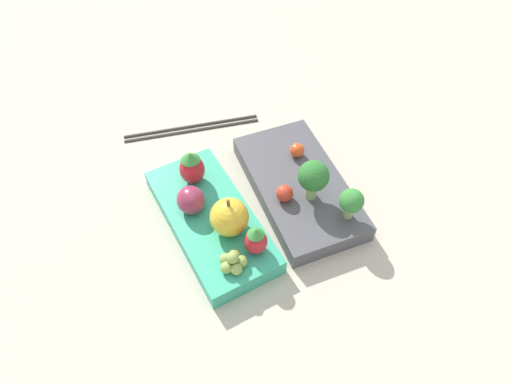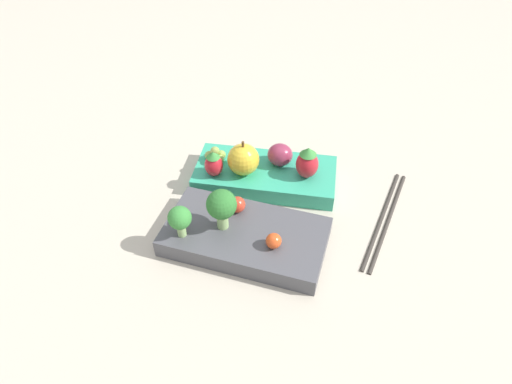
{
  "view_description": "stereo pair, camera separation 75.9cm",
  "coord_description": "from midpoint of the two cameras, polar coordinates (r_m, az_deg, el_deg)",
  "views": [
    {
      "loc": [
        0.34,
        -0.16,
        0.5
      ],
      "look_at": [
        0.01,
        0.0,
        0.04
      ],
      "focal_mm": 32.0,
      "sensor_mm": 36.0,
      "label": 1
    },
    {
      "loc": [
        -0.09,
        0.46,
        0.47
      ],
      "look_at": [
        0.01,
        0.0,
        0.04
      ],
      "focal_mm": 32.0,
      "sensor_mm": 36.0,
      "label": 2
    }
  ],
  "objects": [
    {
      "name": "cherry_tomato_1",
      "position": [
        0.48,
        -16.84,
        -23.8
      ],
      "size": [
        0.02,
        0.02,
        0.02
      ],
      "color": "#DB4C1E",
      "rests_on": "bento_box_savoury"
    },
    {
      "name": "plum",
      "position": [
        0.52,
        -36.81,
        -30.47
      ],
      "size": [
        0.04,
        0.04,
        0.03
      ],
      "color": "#892D47",
      "rests_on": "bento_box_fruit"
    },
    {
      "name": "apple",
      "position": [
        0.49,
        -33.17,
        -35.45
      ],
      "size": [
        0.05,
        0.05,
        0.06
      ],
      "color": "gold",
      "rests_on": "bento_box_fruit"
    },
    {
      "name": "broccoli_floret_0",
      "position": [
        0.44,
        -17.78,
        -32.27
      ],
      "size": [
        0.04,
        0.04,
        0.06
      ],
      "color": "#93B770",
      "rests_on": "bento_box_savoury"
    },
    {
      "name": "broccoli_floret_1",
      "position": [
        0.43,
        -11.4,
        -37.35
      ],
      "size": [
        0.03,
        0.03,
        0.05
      ],
      "color": "#93B770",
      "rests_on": "bento_box_savoury"
    },
    {
      "name": "bento_box_savoury",
      "position": [
        0.49,
        -17.12,
        -29.68
      ],
      "size": [
        0.22,
        0.13,
        0.03
      ],
      "color": "#4C4C51",
      "rests_on": "ground_plane"
    },
    {
      "name": "chopsticks_pair",
      "position": [
        0.59,
        -29.81,
        -14.72
      ],
      "size": [
        0.06,
        0.21,
        0.01
      ],
      "color": "#332D28",
      "rests_on": "ground_plane"
    },
    {
      "name": "grape_cluster",
      "position": [
        0.5,
        -34.24,
        -41.51
      ],
      "size": [
        0.03,
        0.03,
        0.02
      ],
      "color": "#8EA84C",
      "rests_on": "bento_box_fruit"
    },
    {
      "name": "bento_box_fruit",
      "position": [
        0.53,
        -33.01,
        -32.9
      ],
      "size": [
        0.22,
        0.11,
        0.03
      ],
      "color": "#33A87F",
      "rests_on": "ground_plane"
    },
    {
      "name": "ground_plane",
      "position": [
        0.52,
        -25.35,
        -30.69
      ],
      "size": [
        4.0,
        4.0,
        0.0
      ],
      "primitive_type": "plane",
      "color": "#BCB29E"
    },
    {
      "name": "strawberry_1",
      "position": [
        0.48,
        -30.37,
        -40.14
      ],
      "size": [
        0.03,
        0.03,
        0.04
      ],
      "color": "red",
      "rests_on": "bento_box_fruit"
    },
    {
      "name": "cherry_tomato_0",
      "position": [
        0.47,
        -21.73,
        -32.45
      ],
      "size": [
        0.02,
        0.02,
        0.02
      ],
      "color": "red",
      "rests_on": "bento_box_savoury"
    },
    {
      "name": "strawberry_0",
      "position": [
        0.51,
        -35.25,
        -25.28
      ],
      "size": [
        0.03,
        0.03,
        0.05
      ],
      "color": "red",
      "rests_on": "bento_box_fruit"
    }
  ]
}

